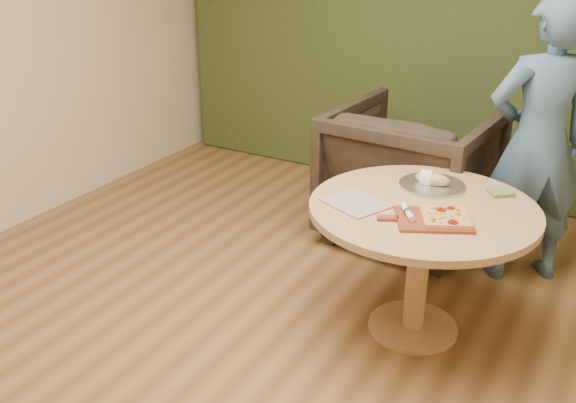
{
  "coord_description": "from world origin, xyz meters",
  "views": [
    {
      "loc": [
        1.38,
        -2.08,
        2.08
      ],
      "look_at": [
        0.05,
        0.25,
        0.9
      ],
      "focal_mm": 40.0,
      "sensor_mm": 36.0,
      "label": 1
    }
  ],
  "objects_px": {
    "pedestal_table": "(421,230)",
    "serving_tray": "(432,185)",
    "bread_roll": "(431,179)",
    "flatbread_pizza": "(445,217)",
    "person_standing": "(538,143)",
    "pizza_paddle": "(431,219)",
    "cutlery_roll": "(408,212)",
    "armchair": "(412,167)"
  },
  "relations": [
    {
      "from": "flatbread_pizza",
      "to": "cutlery_roll",
      "type": "xyz_separation_m",
      "value": [
        -0.18,
        -0.04,
        0.0
      ]
    },
    {
      "from": "pizza_paddle",
      "to": "cutlery_roll",
      "type": "relative_size",
      "value": 2.69
    },
    {
      "from": "serving_tray",
      "to": "bread_roll",
      "type": "distance_m",
      "value": 0.04
    },
    {
      "from": "armchair",
      "to": "person_standing",
      "type": "distance_m",
      "value": 0.89
    },
    {
      "from": "pedestal_table",
      "to": "cutlery_roll",
      "type": "bearing_deg",
      "value": -97.44
    },
    {
      "from": "cutlery_roll",
      "to": "bread_roll",
      "type": "relative_size",
      "value": 0.91
    },
    {
      "from": "flatbread_pizza",
      "to": "bread_roll",
      "type": "distance_m",
      "value": 0.46
    },
    {
      "from": "pedestal_table",
      "to": "flatbread_pizza",
      "type": "distance_m",
      "value": 0.27
    },
    {
      "from": "pedestal_table",
      "to": "serving_tray",
      "type": "xyz_separation_m",
      "value": [
        -0.05,
        0.26,
        0.15
      ]
    },
    {
      "from": "pizza_paddle",
      "to": "armchair",
      "type": "height_order",
      "value": "armchair"
    },
    {
      "from": "serving_tray",
      "to": "person_standing",
      "type": "bearing_deg",
      "value": 57.2
    },
    {
      "from": "serving_tray",
      "to": "bread_roll",
      "type": "bearing_deg",
      "value": 180.0
    },
    {
      "from": "person_standing",
      "to": "bread_roll",
      "type": "bearing_deg",
      "value": 22.06
    },
    {
      "from": "person_standing",
      "to": "flatbread_pizza",
      "type": "bearing_deg",
      "value": 43.67
    },
    {
      "from": "flatbread_pizza",
      "to": "bread_roll",
      "type": "xyz_separation_m",
      "value": [
        -0.21,
        0.41,
        0.02
      ]
    },
    {
      "from": "cutlery_roll",
      "to": "person_standing",
      "type": "xyz_separation_m",
      "value": [
        0.4,
        1.09,
        0.1
      ]
    },
    {
      "from": "pedestal_table",
      "to": "bread_roll",
      "type": "distance_m",
      "value": 0.33
    },
    {
      "from": "pedestal_table",
      "to": "serving_tray",
      "type": "height_order",
      "value": "serving_tray"
    },
    {
      "from": "flatbread_pizza",
      "to": "armchair",
      "type": "bearing_deg",
      "value": 115.47
    },
    {
      "from": "pedestal_table",
      "to": "armchair",
      "type": "xyz_separation_m",
      "value": [
        -0.43,
        1.08,
        -0.09
      ]
    },
    {
      "from": "armchair",
      "to": "pizza_paddle",
      "type": "bearing_deg",
      "value": 116.54
    },
    {
      "from": "pedestal_table",
      "to": "flatbread_pizza",
      "type": "xyz_separation_m",
      "value": [
        0.15,
        -0.14,
        0.17
      ]
    },
    {
      "from": "person_standing",
      "to": "serving_tray",
      "type": "bearing_deg",
      "value": 22.61
    },
    {
      "from": "pizza_paddle",
      "to": "flatbread_pizza",
      "type": "relative_size",
      "value": 1.6
    },
    {
      "from": "flatbread_pizza",
      "to": "person_standing",
      "type": "height_order",
      "value": "person_standing"
    },
    {
      "from": "flatbread_pizza",
      "to": "person_standing",
      "type": "distance_m",
      "value": 1.09
    },
    {
      "from": "pedestal_table",
      "to": "armchair",
      "type": "relative_size",
      "value": 1.12
    },
    {
      "from": "flatbread_pizza",
      "to": "serving_tray",
      "type": "xyz_separation_m",
      "value": [
        -0.2,
        0.41,
        -0.02
      ]
    },
    {
      "from": "bread_roll",
      "to": "person_standing",
      "type": "bearing_deg",
      "value": 56.65
    },
    {
      "from": "flatbread_pizza",
      "to": "armchair",
      "type": "xyz_separation_m",
      "value": [
        -0.58,
        1.22,
        -0.26
      ]
    },
    {
      "from": "pedestal_table",
      "to": "pizza_paddle",
      "type": "bearing_deg",
      "value": -60.69
    },
    {
      "from": "flatbread_pizza",
      "to": "armchair",
      "type": "distance_m",
      "value": 1.38
    },
    {
      "from": "cutlery_roll",
      "to": "serving_tray",
      "type": "height_order",
      "value": "cutlery_roll"
    },
    {
      "from": "person_standing",
      "to": "pedestal_table",
      "type": "bearing_deg",
      "value": 33.2
    },
    {
      "from": "pedestal_table",
      "to": "cutlery_roll",
      "type": "xyz_separation_m",
      "value": [
        -0.02,
        -0.18,
        0.17
      ]
    },
    {
      "from": "bread_roll",
      "to": "serving_tray",
      "type": "bearing_deg",
      "value": 0.0
    },
    {
      "from": "flatbread_pizza",
      "to": "cutlery_roll",
      "type": "height_order",
      "value": "flatbread_pizza"
    },
    {
      "from": "pedestal_table",
      "to": "armchair",
      "type": "bearing_deg",
      "value": 111.69
    },
    {
      "from": "pizza_paddle",
      "to": "serving_tray",
      "type": "height_order",
      "value": "serving_tray"
    },
    {
      "from": "pedestal_table",
      "to": "person_standing",
      "type": "distance_m",
      "value": 1.02
    },
    {
      "from": "pizza_paddle",
      "to": "armchair",
      "type": "bearing_deg",
      "value": 86.42
    },
    {
      "from": "pizza_paddle",
      "to": "bread_roll",
      "type": "xyz_separation_m",
      "value": [
        -0.14,
        0.42,
        0.04
      ]
    }
  ]
}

